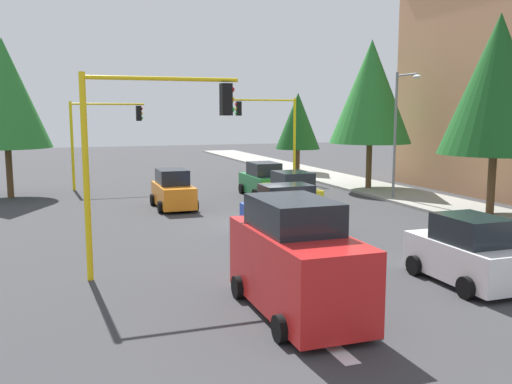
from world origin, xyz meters
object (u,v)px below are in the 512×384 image
at_px(street_lamp_curbside, 400,122).
at_px(car_white, 467,253).
at_px(traffic_signal_far_right, 102,127).
at_px(tree_roadside_mid, 371,92).
at_px(traffic_signal_far_left, 271,123).
at_px(car_orange, 173,191).
at_px(car_green, 263,181).
at_px(car_yellow, 291,193).
at_px(tree_opposite_side, 4,93).
at_px(delivery_van_red, 296,261).
at_px(car_blue, 289,211).
at_px(tree_roadside_near, 497,85).
at_px(traffic_signal_near_right, 148,134).
at_px(tree_roadside_far, 298,121).

height_order(street_lamp_curbside, car_white, street_lamp_curbside).
xyz_separation_m(traffic_signal_far_right, tree_roadside_mid, (6.00, 15.67, 2.18)).
xyz_separation_m(traffic_signal_far_left, car_orange, (8.60, -8.60, -3.22)).
height_order(tree_roadside_mid, car_green, tree_roadside_mid).
bearing_deg(car_yellow, tree_opposite_side, -125.20).
distance_m(delivery_van_red, car_blue, 9.07).
relative_size(tree_roadside_mid, car_orange, 2.37).
height_order(tree_roadside_near, car_yellow, tree_roadside_near).
xyz_separation_m(street_lamp_curbside, car_blue, (5.61, -8.77, -3.45)).
bearing_deg(street_lamp_curbside, car_blue, -57.39).
relative_size(tree_opposite_side, car_blue, 2.36).
distance_m(delivery_van_red, car_yellow, 14.01).
bearing_deg(car_white, traffic_signal_far_left, 172.43).
bearing_deg(tree_opposite_side, traffic_signal_far_right, 110.57).
distance_m(traffic_signal_near_right, car_orange, 12.20).
xyz_separation_m(traffic_signal_far_right, car_blue, (16.00, 6.10, -3.01)).
xyz_separation_m(traffic_signal_far_left, traffic_signal_near_right, (20.00, -11.46, 0.07)).
relative_size(traffic_signal_near_right, tree_roadside_mid, 0.64).
xyz_separation_m(tree_roadside_near, tree_opposite_side, (-14.00, -21.50, -0.18)).
height_order(tree_opposite_side, tree_roadside_mid, tree_roadside_mid).
xyz_separation_m(tree_roadside_far, tree_roadside_mid, (10.00, 0.50, 1.92)).
height_order(car_green, car_blue, same).
distance_m(traffic_signal_far_right, car_white, 25.44).
relative_size(tree_roadside_near, car_blue, 2.43).
xyz_separation_m(traffic_signal_far_right, traffic_signal_near_right, (20.00, -0.07, 0.28)).
xyz_separation_m(traffic_signal_far_left, car_green, (6.15, -2.84, -3.22)).
height_order(tree_opposite_side, car_orange, tree_opposite_side).
height_order(car_orange, car_yellow, same).
height_order(tree_roadside_far, car_white, tree_roadside_far).
distance_m(traffic_signal_far_left, street_lamp_curbside, 10.96).
bearing_deg(tree_roadside_far, tree_roadside_mid, 2.86).
relative_size(traffic_signal_near_right, tree_opposite_side, 0.66).
xyz_separation_m(street_lamp_curbside, delivery_van_red, (14.02, -12.13, -3.07)).
distance_m(tree_roadside_near, car_orange, 16.14).
relative_size(traffic_signal_far_right, traffic_signal_near_right, 0.93).
xyz_separation_m(car_orange, car_yellow, (2.87, 5.31, 0.00)).
xyz_separation_m(tree_roadside_mid, car_yellow, (5.47, -7.57, -5.19)).
relative_size(tree_roadside_mid, car_yellow, 2.51).
height_order(tree_roadside_near, delivery_van_red, tree_roadside_near).
height_order(tree_roadside_near, tree_roadside_mid, tree_roadside_mid).
distance_m(traffic_signal_far_left, car_blue, 17.16).
height_order(tree_roadside_near, car_orange, tree_roadside_near).
xyz_separation_m(tree_roadside_near, tree_roadside_mid, (-10.00, -0.50, 0.02)).
xyz_separation_m(traffic_signal_near_right, tree_opposite_side, (-18.00, -5.26, 1.70)).
distance_m(traffic_signal_far_right, car_yellow, 14.36).
bearing_deg(tree_roadside_far, traffic_signal_far_left, -43.37).
bearing_deg(tree_roadside_mid, car_green, -88.78).
bearing_deg(traffic_signal_far_left, tree_opposite_side, -83.18).
bearing_deg(tree_roadside_mid, street_lamp_curbside, -10.33).
height_order(street_lamp_curbside, delivery_van_red, street_lamp_curbside).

